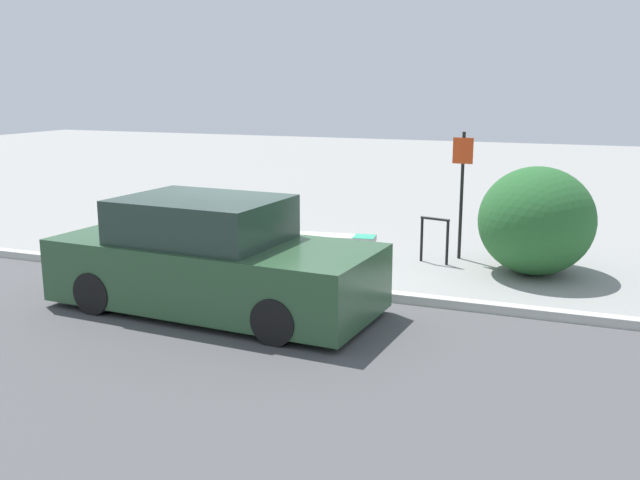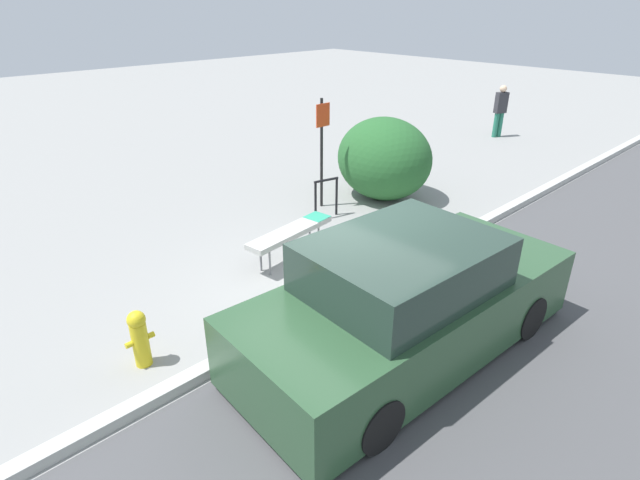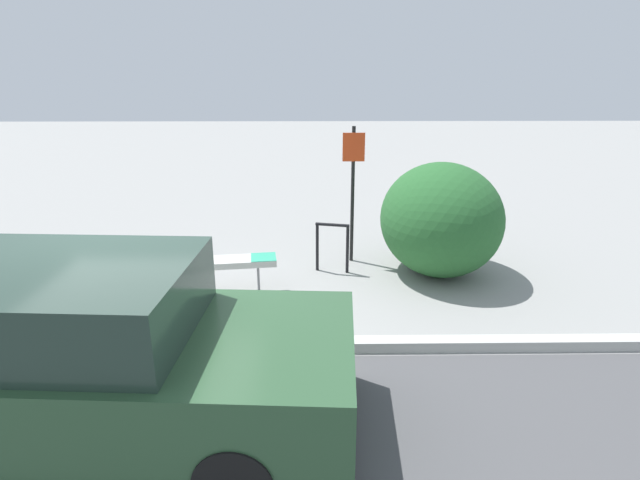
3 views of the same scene
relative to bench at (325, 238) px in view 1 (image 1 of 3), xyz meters
The scene contains 9 objects.
ground_plane 1.72m from the bench, 109.33° to the right, with size 60.00×60.00×0.00m, color gray.
road_strip 6.74m from the bench, 94.64° to the right, with size 60.00×10.00×0.01m.
curb 1.70m from the bench, 109.33° to the right, with size 60.00×0.20×0.13m.
bench is the anchor object (origin of this frame).
bike_rack 1.95m from the bench, 27.94° to the left, with size 0.55×0.17×0.83m.
sign_post 2.66m from the bench, 34.17° to the left, with size 0.36×0.08×2.30m.
fire_hydrant 3.25m from the bench, 164.74° to the right, with size 0.36×0.22×0.77m.
shrub_hedge 3.57m from the bench, 13.94° to the left, with size 1.91×2.18×1.80m.
parked_car_near 2.94m from the bench, 101.37° to the right, with size 4.69×2.13×1.59m.
Camera 1 is at (4.95, -9.74, 3.13)m, focal length 40.00 mm.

